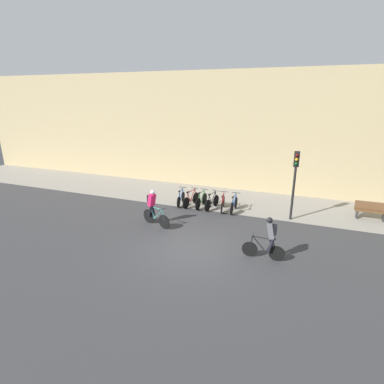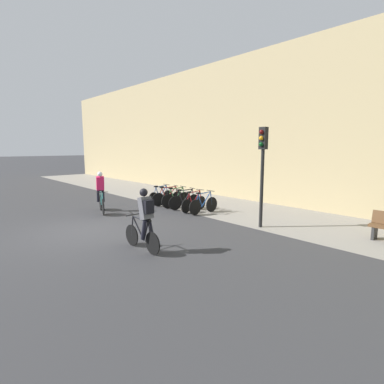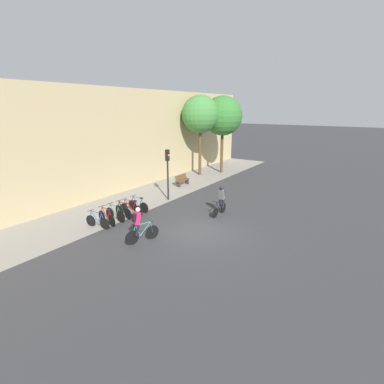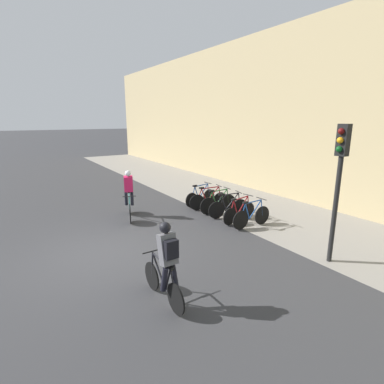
% 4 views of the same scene
% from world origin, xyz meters
% --- Properties ---
extents(ground, '(200.00, 200.00, 0.00)m').
position_xyz_m(ground, '(0.00, 0.00, 0.00)').
color(ground, '#333335').
extents(kerb_strip, '(44.00, 4.50, 0.01)m').
position_xyz_m(kerb_strip, '(0.00, 6.75, 0.00)').
color(kerb_strip, gray).
rests_on(kerb_strip, ground).
extents(building_facade, '(44.00, 0.60, 7.66)m').
position_xyz_m(building_facade, '(0.00, 9.30, 3.83)').
color(building_facade, tan).
rests_on(building_facade, ground).
extents(cyclist_pink, '(1.71, 0.69, 1.79)m').
position_xyz_m(cyclist_pink, '(-2.61, 1.76, 0.95)').
color(cyclist_pink, black).
rests_on(cyclist_pink, ground).
extents(cyclist_grey, '(1.65, 0.46, 1.75)m').
position_xyz_m(cyclist_grey, '(3.06, 0.37, 0.95)').
color(cyclist_grey, black).
rests_on(cyclist_grey, ground).
extents(parked_bike_0, '(0.46, 1.61, 0.95)m').
position_xyz_m(parked_bike_0, '(-2.48, 4.90, 0.39)').
color(parked_bike_0, black).
rests_on(parked_bike_0, ground).
extents(parked_bike_1, '(0.49, 1.69, 0.96)m').
position_xyz_m(parked_bike_1, '(-1.85, 4.90, 0.40)').
color(parked_bike_1, black).
rests_on(parked_bike_1, ground).
extents(parked_bike_2, '(0.46, 1.65, 0.98)m').
position_xyz_m(parked_bike_2, '(-1.22, 4.90, 0.40)').
color(parked_bike_2, black).
rests_on(parked_bike_2, ground).
extents(parked_bike_3, '(0.49, 1.63, 0.96)m').
position_xyz_m(parked_bike_3, '(-0.59, 4.90, 0.39)').
color(parked_bike_3, black).
rests_on(parked_bike_3, ground).
extents(parked_bike_4, '(0.46, 1.66, 0.94)m').
position_xyz_m(parked_bike_4, '(0.04, 4.90, 0.38)').
color(parked_bike_4, black).
rests_on(parked_bike_4, ground).
extents(parked_bike_5, '(0.46, 1.66, 0.97)m').
position_xyz_m(parked_bike_5, '(0.67, 4.90, 0.40)').
color(parked_bike_5, black).
rests_on(parked_bike_5, ground).
extents(traffic_light_pole, '(0.26, 0.30, 3.53)m').
position_xyz_m(traffic_light_pole, '(3.66, 4.84, 2.45)').
color(traffic_light_pole, black).
rests_on(traffic_light_pole, ground).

